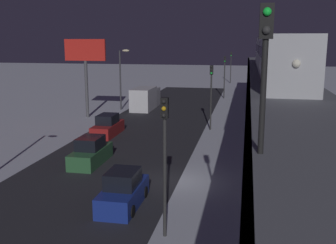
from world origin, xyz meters
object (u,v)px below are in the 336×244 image
object	(u,v)px
sedan_blue	(123,192)
traffic_light_near	(165,148)
sedan_green	(91,153)
traffic_light_distant	(231,63)
commercial_billboard	(85,58)
rail_signal	(265,54)
sedan_red	(108,127)
traffic_light_far	(225,71)
subway_train	(275,54)
traffic_light_mid	(211,88)
box_truck	(145,98)

from	to	relation	value
sedan_blue	traffic_light_near	distance (m)	5.37
sedan_green	traffic_light_distant	distance (m)	58.61
commercial_billboard	sedan_blue	bearing A→B (deg)	116.35
traffic_light_distant	commercial_billboard	distance (m)	43.76
rail_signal	commercial_billboard	xyz separation A→B (m)	(18.52, -32.37, -1.63)
sedan_red	commercial_billboard	distance (m)	11.47
traffic_light_near	traffic_light_distant	world-z (taller)	same
traffic_light_far	traffic_light_distant	size ratio (longest dim) A/B	1.00
subway_train	sedan_blue	size ratio (longest dim) A/B	8.53
sedan_blue	traffic_light_near	xyz separation A→B (m)	(-2.90, 2.97, 3.41)
traffic_light_distant	sedan_red	bearing A→B (deg)	79.32
traffic_light_near	commercial_billboard	bearing A→B (deg)	-61.24
rail_signal	sedan_green	world-z (taller)	rail_signal
traffic_light_mid	traffic_light_distant	size ratio (longest dim) A/B	1.00
sedan_blue	traffic_light_distant	bearing A→B (deg)	87.44
rail_signal	sedan_red	bearing A→B (deg)	-61.47
traffic_light_near	traffic_light_distant	xyz separation A→B (m)	(0.00, -67.85, 0.00)
traffic_light_near	traffic_light_distant	distance (m)	67.85
traffic_light_mid	traffic_light_far	size ratio (longest dim) A/B	1.00
sedan_blue	traffic_light_far	xyz separation A→B (m)	(-2.90, -42.26, 3.41)
subway_train	sedan_blue	world-z (taller)	subway_train
commercial_billboard	sedan_green	bearing A→B (deg)	112.97
box_truck	commercial_billboard	bearing A→B (deg)	53.91
sedan_red	traffic_light_mid	size ratio (longest dim) A/B	0.75
rail_signal	traffic_light_distant	world-z (taller)	rail_signal
sedan_red	commercial_billboard	xyz separation A→B (m)	(5.35, -8.16, 6.03)
traffic_light_distant	box_truck	bearing A→B (deg)	74.43
sedan_red	sedan_green	bearing A→B (deg)	101.67
sedan_green	box_truck	bearing A→B (deg)	-85.22
traffic_light_mid	traffic_light_far	distance (m)	22.62
rail_signal	sedan_blue	size ratio (longest dim) A/B	0.93
sedan_green	traffic_light_near	distance (m)	12.82
sedan_red	traffic_light_distant	bearing A→B (deg)	-100.68
traffic_light_far	box_truck	bearing A→B (deg)	50.37
sedan_red	traffic_light_far	bearing A→B (deg)	-109.21
sedan_blue	traffic_light_far	size ratio (longest dim) A/B	0.68
subway_train	sedan_red	distance (m)	17.39
subway_train	traffic_light_near	xyz separation A→B (m)	(5.91, 23.65, -3.32)
box_truck	traffic_light_far	bearing A→B (deg)	-129.63
subway_train	sedan_red	world-z (taller)	subway_train
sedan_red	traffic_light_mid	bearing A→B (deg)	-156.34
rail_signal	traffic_light_distant	distance (m)	73.75
sedan_green	commercial_billboard	xyz separation A→B (m)	(7.15, -16.87, 6.03)
rail_signal	traffic_light_distant	size ratio (longest dim) A/B	0.62
traffic_light_distant	commercial_billboard	bearing A→B (deg)	70.40
rail_signal	traffic_light_far	distance (m)	51.23
sedan_green	traffic_light_mid	size ratio (longest dim) A/B	0.71
box_truck	traffic_light_far	xyz separation A→B (m)	(-9.50, -11.47, 2.85)
subway_train	rail_signal	world-z (taller)	rail_signal
traffic_light_distant	sedan_green	bearing A→B (deg)	82.64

